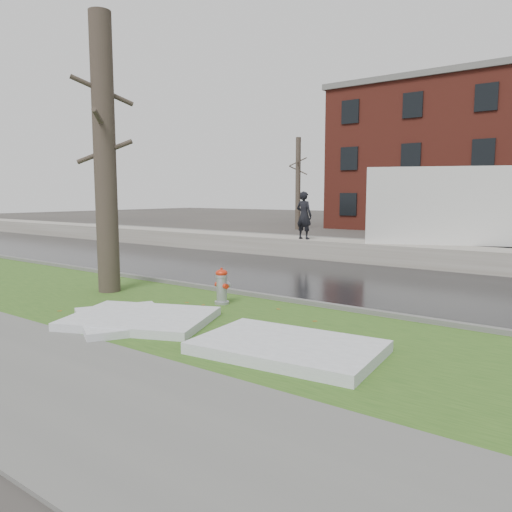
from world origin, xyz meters
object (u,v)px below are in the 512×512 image
Objects in this scene: worker at (304,215)px; fire_hydrant at (222,285)px; tree at (105,155)px; box_truck at (474,213)px.

fire_hydrant is at bearing 113.49° from worker.
tree is at bearing -156.85° from fire_hydrant.
box_truck is at bearing -152.91° from worker.
fire_hydrant is 11.24m from box_truck.
fire_hydrant is 4.47m from tree.
tree is 3.66× the size of worker.
tree is 9.17m from worker.
box_truck is (2.72, 10.82, 1.35)m from fire_hydrant.
worker is (-5.69, -2.43, -0.15)m from box_truck.
box_truck is at bearing 62.32° from tree.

